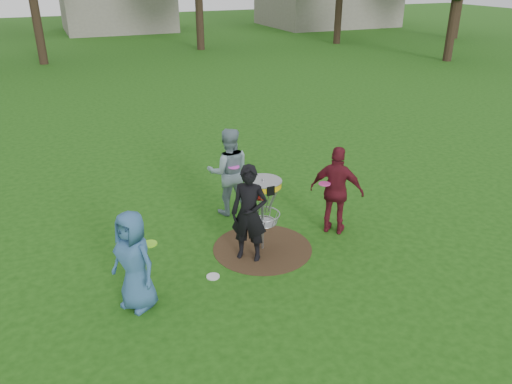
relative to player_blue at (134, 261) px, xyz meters
name	(u,v)px	position (x,y,z in m)	size (l,w,h in m)	color
ground	(262,248)	(2.39, 0.79, -0.78)	(100.00, 100.00, 0.00)	#19470F
dirt_patch	(262,248)	(2.39, 0.79, -0.78)	(1.80, 1.80, 0.01)	#47331E
player_blue	(134,261)	(0.00, 0.00, 0.00)	(0.77, 0.50, 1.57)	#305885
player_black	(249,214)	(2.06, 0.60, 0.08)	(0.63, 0.41, 1.73)	black
player_grey	(229,172)	(2.35, 2.41, 0.12)	(0.88, 0.69, 1.81)	gray
player_maroon	(337,191)	(3.92, 0.83, 0.08)	(1.01, 0.42, 1.72)	maroon
disc_on_grass	(213,277)	(1.27, 0.27, -0.77)	(0.22, 0.22, 0.02)	silver
disc_golf_basket	(263,198)	(2.39, 0.79, 0.24)	(0.66, 0.67, 1.38)	#9EA0A5
held_discs	(246,195)	(2.14, 0.94, 0.26)	(3.60, 2.26, 0.17)	#83EB1A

